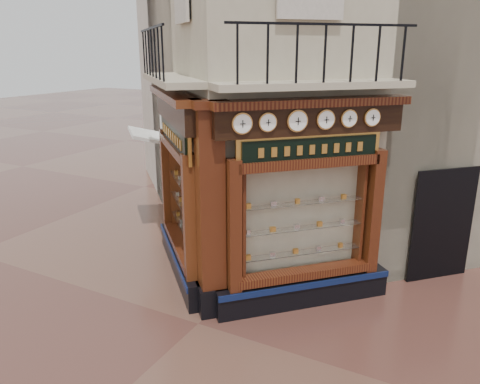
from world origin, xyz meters
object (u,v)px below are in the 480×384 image
Objects in this scene: awning at (155,226)px; clock_f at (372,117)px; signboard_left at (174,135)px; clock_a at (242,124)px; corner_pilaster at (211,215)px; clock_d at (326,120)px; clock_b at (268,122)px; signboard_right at (311,149)px; clock_c at (297,121)px; clock_e at (349,119)px.

clock_f is at bearing -147.10° from awning.
clock_f is 0.14× the size of signboard_left.
corner_pilaster is at bearing 136.84° from clock_a.
corner_pilaster reaches higher than clock_d.
signboard_right is at bearing 7.39° from clock_b.
signboard_left is at bearing 128.74° from clock_c.
clock_a is 1.03× the size of clock_d.
clock_d is 0.17× the size of signboard_right.
clock_e is 0.84m from signboard_right.
signboard_right is at bearing 152.00° from clock_d.
corner_pilaster reaches higher than signboard_left.
clock_a reaches higher than clock_b.
clock_a is 1.95m from clock_e.
clock_f is (2.33, 1.73, 1.67)m from corner_pilaster.
clock_a is 0.97m from clock_c.
clock_d reaches higher than clock_f.
clock_c reaches higher than awning.
clock_a is 1.11× the size of clock_b.
signboard_left is (-2.77, 0.30, -0.52)m from clock_c.
clock_b reaches higher than signboard_right.
clock_a reaches higher than clock_f.
clock_e and clock_f have the same top height.
clock_b is (0.94, 0.33, 1.67)m from corner_pilaster.
corner_pilaster is at bearing -169.75° from signboard_left.
clock_c is 6.63m from awning.
awning is at bearing 105.03° from clock_b.
signboard_right is (0.84, 0.99, -0.52)m from clock_a.
clock_f is 7.18m from awning.
clock_c reaches higher than signboard_left.
awning is at bearing 119.18° from clock_e.
signboard_left is (-1.46, 1.01, 1.15)m from corner_pilaster.
corner_pilaster is 2.96m from clock_e.
clock_a is (0.62, 0.02, 1.67)m from corner_pilaster.
clock_e is at bearing 0.00° from clock_c.
awning is (-4.36, 3.01, -3.62)m from clock_a.
clock_b is at bearing -150.86° from signboard_left.
clock_b is 0.19× the size of awning.
clock_a is at bearing -160.48° from signboard_left.
clock_f reaches higher than awning.
clock_b is 0.93× the size of clock_d.
clock_c is at bearing -16.63° from corner_pilaster.
clock_b is at bearing -172.61° from signboard_right.
clock_b is 2.55m from signboard_left.
corner_pilaster reaches higher than clock_b.
corner_pilaster is 12.46× the size of clock_f.
clock_a is at bearing -43.16° from corner_pilaster.
clock_c reaches higher than clock_f.
clock_e is 0.46m from clock_f.
clock_c is at bearing -160.94° from signboard_right.
signboard_left is 1.14× the size of signboard_right.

